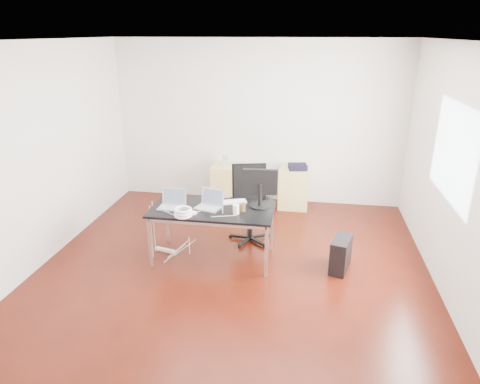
# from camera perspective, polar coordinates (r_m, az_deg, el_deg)

# --- Properties ---
(room_shell) EXTENTS (5.00, 5.00, 5.00)m
(room_shell) POSITION_cam_1_polar(r_m,az_deg,el_deg) (5.09, -0.58, 3.67)
(room_shell) COLOR #350D06
(room_shell) RESTS_ON ground
(desk) EXTENTS (1.60, 0.80, 0.73)m
(desk) POSITION_cam_1_polar(r_m,az_deg,el_deg) (5.60, -3.69, -2.68)
(desk) COLOR black
(desk) RESTS_ON ground
(office_chair) EXTENTS (0.57, 0.59, 1.08)m
(office_chair) POSITION_cam_1_polar(r_m,az_deg,el_deg) (6.18, 1.34, -1.05)
(office_chair) COLOR black
(office_chair) RESTS_ON ground
(filing_cabinet_left) EXTENTS (0.50, 0.50, 0.70)m
(filing_cabinet_left) POSITION_cam_1_polar(r_m,az_deg,el_deg) (7.59, -1.76, 1.09)
(filing_cabinet_left) COLOR tan
(filing_cabinet_left) RESTS_ON ground
(filing_cabinet_right) EXTENTS (0.50, 0.50, 0.70)m
(filing_cabinet_right) POSITION_cam_1_polar(r_m,az_deg,el_deg) (7.47, 7.15, 0.60)
(filing_cabinet_right) COLOR tan
(filing_cabinet_right) RESTS_ON ground
(pc_tower) EXTENTS (0.31, 0.49, 0.44)m
(pc_tower) POSITION_cam_1_polar(r_m,az_deg,el_deg) (5.67, 13.29, -8.05)
(pc_tower) COLOR black
(pc_tower) RESTS_ON ground
(wastebasket) EXTENTS (0.28, 0.28, 0.28)m
(wastebasket) POSITION_cam_1_polar(r_m,az_deg,el_deg) (7.34, 3.49, -1.41)
(wastebasket) COLOR black
(wastebasket) RESTS_ON ground
(power_strip) EXTENTS (0.31, 0.13, 0.04)m
(power_strip) POSITION_cam_1_polar(r_m,az_deg,el_deg) (6.13, -9.96, -7.62)
(power_strip) COLOR white
(power_strip) RESTS_ON ground
(laptop_left) EXTENTS (0.34, 0.27, 0.23)m
(laptop_left) POSITION_cam_1_polar(r_m,az_deg,el_deg) (5.65, -9.01, -1.47)
(laptop_left) COLOR silver
(laptop_left) RESTS_ON desk
(laptop_right) EXTENTS (0.39, 0.34, 0.23)m
(laptop_right) POSITION_cam_1_polar(r_m,az_deg,el_deg) (5.58, -4.05, -1.55)
(laptop_right) COLOR silver
(laptop_right) RESTS_ON desk
(monitor) EXTENTS (0.45, 0.26, 0.51)m
(monitor) POSITION_cam_1_polar(r_m,az_deg,el_deg) (5.53, 2.71, 0.80)
(monitor) COLOR black
(monitor) RESTS_ON desk
(keyboard) EXTENTS (0.46, 0.29, 0.02)m
(keyboard) POSITION_cam_1_polar(r_m,az_deg,el_deg) (5.74, -1.35, -1.36)
(keyboard) COLOR white
(keyboard) RESTS_ON desk
(cup_white) EXTENTS (0.10, 0.10, 0.12)m
(cup_white) POSITION_cam_1_polar(r_m,az_deg,el_deg) (5.38, -0.55, -2.32)
(cup_white) COLOR white
(cup_white) RESTS_ON desk
(cup_brown) EXTENTS (0.10, 0.10, 0.10)m
(cup_brown) POSITION_cam_1_polar(r_m,az_deg,el_deg) (5.46, 0.34, -2.07)
(cup_brown) COLOR #51381B
(cup_brown) RESTS_ON desk
(cable_coil) EXTENTS (0.24, 0.24, 0.11)m
(cable_coil) POSITION_cam_1_polar(r_m,az_deg,el_deg) (5.36, -7.59, -2.71)
(cable_coil) COLOR white
(cable_coil) RESTS_ON desk
(power_adapter) EXTENTS (0.09, 0.09, 0.03)m
(power_adapter) POSITION_cam_1_polar(r_m,az_deg,el_deg) (5.42, -6.25, -2.78)
(power_adapter) COLOR white
(power_adapter) RESTS_ON desk
(speaker) EXTENTS (0.09, 0.08, 0.18)m
(speaker) POSITION_cam_1_polar(r_m,az_deg,el_deg) (7.44, -2.01, 4.22)
(speaker) COLOR #9E9E9E
(speaker) RESTS_ON filing_cabinet_left
(navy_garment) EXTENTS (0.34, 0.29, 0.09)m
(navy_garment) POSITION_cam_1_polar(r_m,az_deg,el_deg) (7.29, 7.69, 3.35)
(navy_garment) COLOR black
(navy_garment) RESTS_ON filing_cabinet_right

